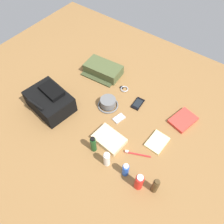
{
  "coord_description": "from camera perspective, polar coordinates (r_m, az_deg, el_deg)",
  "views": [
    {
      "loc": [
        -0.56,
        0.74,
        1.3
      ],
      "look_at": [
        0.0,
        0.0,
        0.04
      ],
      "focal_mm": 35.81,
      "sensor_mm": 36.0,
      "label": 1
    }
  ],
  "objects": [
    {
      "name": "wristwatch",
      "position": [
        1.75,
        3.09,
        5.94
      ],
      "size": [
        0.07,
        0.06,
        0.01
      ],
      "color": "#99999E",
      "rests_on": "ground_plane"
    },
    {
      "name": "ground_plane",
      "position": [
        1.61,
        -0.0,
        -1.1
      ],
      "size": [
        2.64,
        2.02,
        0.02
      ],
      "primitive_type": "cube",
      "color": "brown",
      "rests_on": "ground"
    },
    {
      "name": "toothbrush",
      "position": [
        1.44,
        6.13,
        -10.57
      ],
      "size": [
        0.16,
        0.08,
        0.02
      ],
      "color": "red",
      "rests_on": "ground_plane"
    },
    {
      "name": "shampoo_bottle",
      "position": [
        1.4,
        -4.79,
        -8.21
      ],
      "size": [
        0.04,
        0.04,
        0.14
      ],
      "color": "#19471E",
      "rests_on": "ground_plane"
    },
    {
      "name": "paperback_novel",
      "position": [
        1.64,
        17.67,
        -1.96
      ],
      "size": [
        0.17,
        0.21,
        0.02
      ],
      "color": "red",
      "rests_on": "ground_plane"
    },
    {
      "name": "toothpaste_tube",
      "position": [
        1.36,
        -1.34,
        -11.94
      ],
      "size": [
        0.04,
        0.04,
        0.13
      ],
      "color": "white",
      "rests_on": "ground_plane"
    },
    {
      "name": "deodorant_spray",
      "position": [
        1.34,
        3.48,
        -14.51
      ],
      "size": [
        0.04,
        0.04,
        0.11
      ],
      "color": "blue",
      "rests_on": "ground_plane"
    },
    {
      "name": "backpack",
      "position": [
        1.65,
        -15.56,
        2.74
      ],
      "size": [
        0.35,
        0.27,
        0.16
      ],
      "color": "black",
      "rests_on": "ground_plane"
    },
    {
      "name": "sunscreen_spray",
      "position": [
        1.31,
        6.93,
        -17.31
      ],
      "size": [
        0.05,
        0.05,
        0.14
      ],
      "color": "red",
      "rests_on": "ground_plane"
    },
    {
      "name": "folded_towel",
      "position": [
        1.47,
        -0.73,
        -6.93
      ],
      "size": [
        0.21,
        0.16,
        0.04
      ],
      "primitive_type": "cube",
      "rotation": [
        0.0,
        0.0,
        -0.08
      ],
      "color": "beige",
      "rests_on": "ground_plane"
    },
    {
      "name": "cologne_bottle",
      "position": [
        1.32,
        11.01,
        -18.03
      ],
      "size": [
        0.04,
        0.04,
        0.14
      ],
      "color": "#473319",
      "rests_on": "ground_plane"
    },
    {
      "name": "cell_phone",
      "position": [
        1.66,
        6.59,
        2.13
      ],
      "size": [
        0.07,
        0.12,
        0.01
      ],
      "color": "black",
      "rests_on": "ground_plane"
    },
    {
      "name": "notepad",
      "position": [
        1.5,
        11.45,
        -7.54
      ],
      "size": [
        0.12,
        0.15,
        0.02
      ],
      "primitive_type": "cube",
      "rotation": [
        0.0,
        0.0,
        -0.04
      ],
      "color": "beige",
      "rests_on": "ground_plane"
    },
    {
      "name": "toiletry_pouch",
      "position": [
        1.85,
        -2.31,
        10.73
      ],
      "size": [
        0.31,
        0.23,
        0.08
      ],
      "color": "#47512D",
      "rests_on": "ground_plane"
    },
    {
      "name": "bucket_hat",
      "position": [
        1.63,
        -1.03,
        2.29
      ],
      "size": [
        0.15,
        0.15,
        0.07
      ],
      "color": "slate",
      "rests_on": "ground_plane"
    },
    {
      "name": "media_player",
      "position": [
        1.58,
        1.8,
        -1.6
      ],
      "size": [
        0.07,
        0.09,
        0.01
      ],
      "color": "#B7B7BC",
      "rests_on": "ground_plane"
    }
  ]
}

